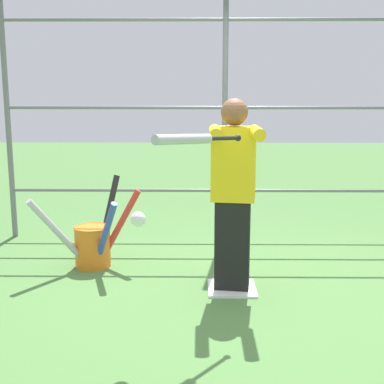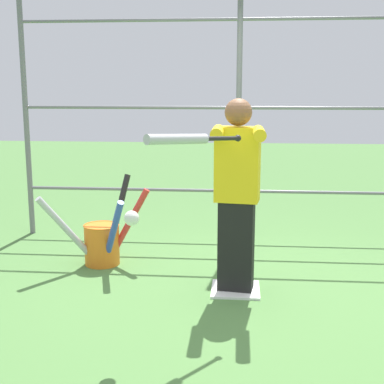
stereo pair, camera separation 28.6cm
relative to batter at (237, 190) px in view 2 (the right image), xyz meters
name	(u,v)px [view 2 (the right image)]	position (x,y,z in m)	size (l,w,h in m)	color
ground_plane	(235,291)	(0.00, -0.02, -0.86)	(24.00, 24.00, 0.00)	#4C7A3D
home_plate	(235,289)	(0.00, -0.02, -0.85)	(0.40, 0.40, 0.02)	white
fence_backstop	(239,108)	(0.00, -1.62, 0.59)	(4.81, 0.06, 2.90)	slate
batter	(237,190)	(0.00, 0.00, 0.00)	(0.40, 0.57, 1.59)	black
baseball_bat_swinging	(186,139)	(0.33, 0.82, 0.49)	(0.59, 0.72, 0.11)	black
softball_in_flight	(131,218)	(0.66, 1.00, 0.00)	(0.10, 0.10, 0.10)	white
bat_bucket	(103,240)	(1.27, -0.58, -0.62)	(0.97, 0.76, 0.83)	orange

